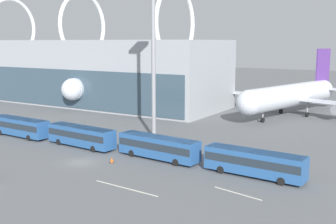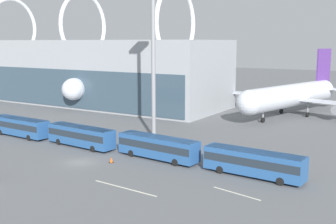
# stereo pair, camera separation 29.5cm
# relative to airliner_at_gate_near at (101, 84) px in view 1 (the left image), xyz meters

# --- Properties ---
(ground_plane) EXTENTS (440.00, 440.00, 0.00)m
(ground_plane) POSITION_rel_airliner_at_gate_near_xyz_m (36.33, -47.37, -5.35)
(ground_plane) COLOR slate
(terminal_building) EXTENTS (110.33, 24.71, 30.36)m
(terminal_building) POSITION_rel_airliner_at_gate_near_xyz_m (-19.89, -1.20, 3.66)
(terminal_building) COLOR #9EA3A8
(terminal_building) RESTS_ON ground_plane
(airliner_at_gate_near) EXTENTS (37.91, 35.49, 14.60)m
(airliner_at_gate_near) POSITION_rel_airliner_at_gate_near_xyz_m (0.00, 0.00, 0.00)
(airliner_at_gate_near) COLOR silver
(airliner_at_gate_near) RESTS_ON ground_plane
(airliner_at_gate_far) EXTENTS (37.26, 38.17, 15.16)m
(airliner_at_gate_far) POSITION_rel_airliner_at_gate_near_xyz_m (51.26, 6.66, -0.56)
(airliner_at_gate_far) COLOR silver
(airliner_at_gate_far) RESTS_ON ground_plane
(shuttle_bus_0) EXTENTS (13.06, 3.36, 3.32)m
(shuttle_bus_0) POSITION_rel_airliner_at_gate_near_xyz_m (15.58, -40.76, -3.40)
(shuttle_bus_0) COLOR #285693
(shuttle_bus_0) RESTS_ON ground_plane
(shuttle_bus_1) EXTENTS (13.13, 3.74, 3.32)m
(shuttle_bus_1) POSITION_rel_airliner_at_gate_near_xyz_m (30.19, -40.64, -3.40)
(shuttle_bus_1) COLOR #285693
(shuttle_bus_1) RESTS_ON ground_plane
(shuttle_bus_2) EXTENTS (13.15, 3.89, 3.32)m
(shuttle_bus_2) POSITION_rel_airliner_at_gate_near_xyz_m (44.81, -40.27, -3.40)
(shuttle_bus_2) COLOR #285693
(shuttle_bus_2) RESTS_ON ground_plane
(shuttle_bus_3) EXTENTS (13.10, 3.55, 3.32)m
(shuttle_bus_3) POSITION_rel_airliner_at_gate_near_xyz_m (59.43, -40.71, -3.40)
(shuttle_bus_3) COLOR #285693
(shuttle_bus_3) RESTS_ON ground_plane
(floodlight_mast) EXTENTS (2.84, 2.84, 27.75)m
(floodlight_mast) POSITION_rel_airliner_at_gate_near_xyz_m (36.84, -29.37, 12.19)
(floodlight_mast) COLOR gray
(floodlight_mast) RESTS_ON ground_plane
(lane_stripe_0) EXTENTS (9.38, 0.84, 0.01)m
(lane_stripe_0) POSITION_rel_airliner_at_gate_near_xyz_m (48.22, -52.61, -5.35)
(lane_stripe_0) COLOR silver
(lane_stripe_0) RESTS_ON ground_plane
(lane_stripe_3) EXTENTS (6.22, 1.49, 0.01)m
(lane_stripe_3) POSITION_rel_airliner_at_gate_near_xyz_m (59.98, -47.41, -5.35)
(lane_stripe_3) COLOR silver
(lane_stripe_3) RESTS_ON ground_plane
(traffic_cone_1) EXTENTS (0.64, 0.64, 0.79)m
(traffic_cone_1) POSITION_rel_airliner_at_gate_near_xyz_m (40.15, -45.18, -4.96)
(traffic_cone_1) COLOR black
(traffic_cone_1) RESTS_ON ground_plane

